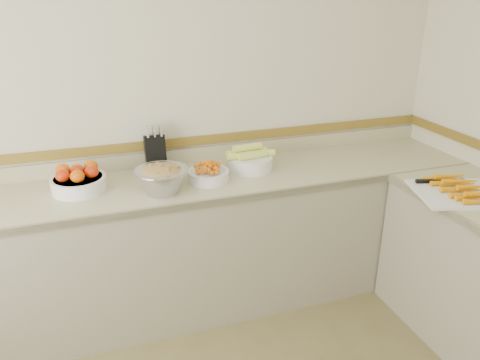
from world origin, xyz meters
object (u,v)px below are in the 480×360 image
object	(u,v)px
cherry_tomato_bowl	(208,173)
cutting_board	(462,191)
corn_bowl	(250,160)
rhubarb_bowl	(162,178)
knife_block	(155,153)
tomato_bowl	(78,180)

from	to	relation	value
cherry_tomato_bowl	cutting_board	bearing A→B (deg)	-26.79
corn_bowl	rhubarb_bowl	xyz separation A→B (m)	(-0.61, -0.19, 0.03)
corn_bowl	cutting_board	distance (m)	1.28
cherry_tomato_bowl	cutting_board	size ratio (longest dim) A/B	0.41
cherry_tomato_bowl	rhubarb_bowl	world-z (taller)	rhubarb_bowl
knife_block	rhubarb_bowl	xyz separation A→B (m)	(-0.02, -0.35, -0.04)
knife_block	tomato_bowl	xyz separation A→B (m)	(-0.48, -0.17, -0.06)
cherry_tomato_bowl	rhubarb_bowl	distance (m)	0.32
cutting_board	cherry_tomato_bowl	bearing A→B (deg)	153.21
tomato_bowl	corn_bowl	size ratio (longest dim) A/B	0.98
cutting_board	rhubarb_bowl	bearing A→B (deg)	160.37
rhubarb_bowl	cutting_board	world-z (taller)	rhubarb_bowl
knife_block	cutting_board	world-z (taller)	knife_block
rhubarb_bowl	cutting_board	distance (m)	1.73
knife_block	corn_bowl	xyz separation A→B (m)	(0.59, -0.16, -0.06)
tomato_bowl	cutting_board	size ratio (longest dim) A/B	0.52
cherry_tomato_bowl	corn_bowl	distance (m)	0.32
corn_bowl	cutting_board	world-z (taller)	corn_bowl
corn_bowl	rhubarb_bowl	world-z (taller)	rhubarb_bowl
knife_block	cherry_tomato_bowl	size ratio (longest dim) A/B	1.23
cherry_tomato_bowl	cutting_board	distance (m)	1.49
rhubarb_bowl	corn_bowl	bearing A→B (deg)	17.37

